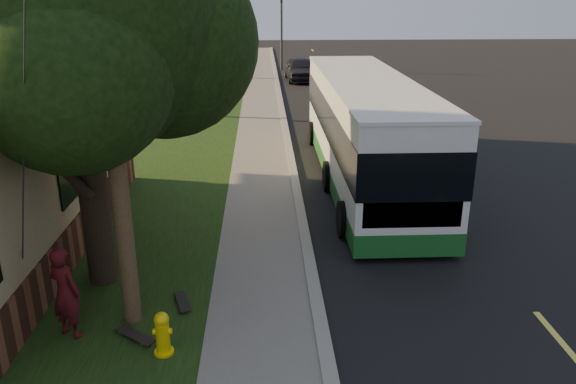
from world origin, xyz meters
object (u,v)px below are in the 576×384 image
Objects in this scene: bare_tree_far at (230,48)px; dumpster at (38,180)px; skateboard_main at (182,302)px; utility_pole at (105,57)px; fire_hydrant at (163,333)px; traffic_signal at (281,25)px; leafy_tree at (76,15)px; skateboard_spare at (135,335)px; transit_bus at (365,127)px; skateboarder at (65,292)px; bare_tree_near at (205,70)px; distant_car at (300,69)px.

dumpster is (-4.04, -23.09, -1.26)m from bare_tree_far.
utility_pole is at bearing -148.99° from skateboard_main.
traffic_signal reaches higher than fire_hydrant.
utility_pole is 1.16× the size of leafy_tree.
skateboard_spare is at bearing -65.40° from leafy_tree.
leafy_tree is 0.67× the size of transit_bus.
transit_bus is at bearing -100.08° from skateboarder.
skateboard_main is 1.02× the size of skateboard_spare.
skateboarder is (-1.26, -29.41, -1.12)m from bare_tree_far.
bare_tree_near is 10.85m from transit_bus.
transit_bus is at bearing 61.55° from fire_hydrant.
skateboarder reaches higher than fire_hydrant.
leafy_tree is 1.42× the size of traffic_signal.
bare_tree_far is (0.31, 29.01, -2.63)m from utility_pole.
dumpster is at bearing -99.94° from bare_tree_far.
leafy_tree is 6.78m from dumpster.
bare_tree_far is (0.50, 12.00, -0.15)m from bare_tree_near.
skateboard_spare is at bearing -90.29° from bare_tree_far.
utility_pole is (-0.71, 0.99, 4.20)m from fire_hydrant.
utility_pole is 9.93m from transit_bus.
utility_pole reaches higher than transit_bus.
bare_tree_near is at bearing 121.36° from transit_bus.
transit_bus is (5.14, -21.25, -0.33)m from bare_tree_far.
leafy_tree is at bearing 144.97° from skateboard_main.
utility_pole is 5.59× the size of skateboarder.
skateboarder is at bearing -128.09° from transit_bus.
skateboard_main is at bearing 86.13° from fire_hydrant.
skateboarder is (-6.40, -8.16, -0.79)m from transit_bus.
leafy_tree is at bearing -98.47° from traffic_signal.
fire_hydrant is 1.81m from skateboarder.
skateboarder is (-4.76, -33.41, -2.28)m from traffic_signal.
traffic_signal is 1.24× the size of distant_car.
dumpster is at bearing 120.95° from skateboard_spare.
dumpster is 23.67m from distant_car.
skateboarder is (-0.08, -2.06, -4.29)m from leafy_tree.
bare_tree_far is 29.46m from skateboarder.
skateboard_spare is (0.35, -17.58, -2.02)m from bare_tree_near.
bare_tree_near is 1.07× the size of bare_tree_far.
skateboard_main is 27.80m from distant_car.
transit_bus is (5.64, -9.25, -0.48)m from bare_tree_near.
skateboard_spare is (1.02, -2.23, -5.04)m from leafy_tree.
skateboarder is at bearing -156.92° from utility_pole.
bare_tree_near is 5.51× the size of skateboard_main.
skateboard_main is (-4.64, -7.27, -1.55)m from transit_bus.
utility_pole is 28.67m from distant_car.
skateboarder is (-0.76, -17.41, -1.27)m from bare_tree_near.
bare_tree_far is at bearing 164.72° from distant_car.
utility_pole is 8.01m from dumpster.
fire_hydrant is at bearing -118.45° from transit_bus.
bare_tree_near is (0.67, 15.35, -3.02)m from leafy_tree.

